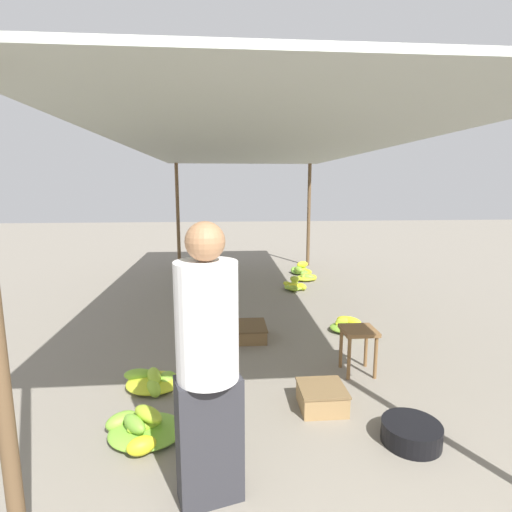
# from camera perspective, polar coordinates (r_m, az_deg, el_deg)

# --- Properties ---
(canopy_post_back_left) EXTENTS (0.08, 0.08, 2.42)m
(canopy_post_back_left) POSITION_cam_1_polar(r_m,az_deg,el_deg) (9.45, -11.09, 5.58)
(canopy_post_back_left) COLOR brown
(canopy_post_back_left) RESTS_ON ground
(canopy_post_back_right) EXTENTS (0.08, 0.08, 2.42)m
(canopy_post_back_right) POSITION_cam_1_polar(r_m,az_deg,el_deg) (9.61, 7.55, 5.75)
(canopy_post_back_right) COLOR brown
(canopy_post_back_right) RESTS_ON ground
(canopy_tarp) EXTENTS (3.48, 7.95, 0.04)m
(canopy_tarp) POSITION_cam_1_polar(r_m,az_deg,el_deg) (5.64, 0.35, 15.39)
(canopy_tarp) COLOR #9EA399
(canopy_tarp) RESTS_ON canopy_post_front_left
(vendor_foreground) EXTENTS (0.45, 0.45, 1.72)m
(vendor_foreground) POSITION_cam_1_polar(r_m,az_deg,el_deg) (2.42, -6.91, -14.89)
(vendor_foreground) COLOR #2D2D33
(vendor_foreground) RESTS_ON ground
(stool) EXTENTS (0.34, 0.34, 0.48)m
(stool) POSITION_cam_1_polar(r_m,az_deg,el_deg) (4.28, 14.43, -11.25)
(stool) COLOR brown
(stool) RESTS_ON ground
(basin_black) EXTENTS (0.44, 0.44, 0.16)m
(basin_black) POSITION_cam_1_polar(r_m,az_deg,el_deg) (3.48, 21.29, -22.48)
(basin_black) COLOR black
(basin_black) RESTS_ON ground
(banana_pile_left_0) EXTENTS (0.65, 0.59, 0.26)m
(banana_pile_left_0) POSITION_cam_1_polar(r_m,az_deg,el_deg) (3.43, -15.92, -22.64)
(banana_pile_left_0) COLOR #A7C72E
(banana_pile_left_0) RESTS_ON ground
(banana_pile_left_1) EXTENTS (0.57, 0.52, 0.18)m
(banana_pile_left_1) POSITION_cam_1_polar(r_m,az_deg,el_deg) (4.12, -14.43, -16.87)
(banana_pile_left_1) COLOR #90BE32
(banana_pile_left_1) RESTS_ON ground
(banana_pile_left_2) EXTENTS (0.57, 0.52, 0.17)m
(banana_pile_left_2) POSITION_cam_1_polar(r_m,az_deg,el_deg) (7.39, -8.82, -4.54)
(banana_pile_left_2) COLOR #ACC92D
(banana_pile_left_2) RESTS_ON ground
(banana_pile_left_3) EXTENTS (0.55, 0.62, 0.33)m
(banana_pile_left_3) POSITION_cam_1_polar(r_m,az_deg,el_deg) (8.87, -9.45, -1.95)
(banana_pile_left_3) COLOR #76B337
(banana_pile_left_3) RESTS_ON ground
(banana_pile_right_0) EXTENTS (0.47, 0.47, 0.20)m
(banana_pile_right_0) POSITION_cam_1_polar(r_m,az_deg,el_deg) (5.49, 13.16, -9.74)
(banana_pile_right_0) COLOR #C9D528
(banana_pile_right_0) RESTS_ON ground
(banana_pile_right_1) EXTENTS (0.49, 0.41, 0.16)m
(banana_pile_right_1) POSITION_cam_1_polar(r_m,az_deg,el_deg) (8.21, 7.26, -3.03)
(banana_pile_right_1) COLOR #7EB736
(banana_pile_right_1) RESTS_ON ground
(banana_pile_right_2) EXTENTS (0.46, 0.51, 0.26)m
(banana_pile_right_2) POSITION_cam_1_polar(r_m,az_deg,el_deg) (7.43, 5.51, -4.24)
(banana_pile_right_2) COLOR #AECA2D
(banana_pile_right_2) RESTS_ON ground
(banana_pile_right_3) EXTENTS (0.50, 0.51, 0.28)m
(banana_pile_right_3) POSITION_cam_1_polar(r_m,az_deg,el_deg) (8.79, 6.42, -2.01)
(banana_pile_right_3) COLOR yellow
(banana_pile_right_3) RESTS_ON ground
(crate_near) EXTENTS (0.54, 0.54, 0.18)m
(crate_near) POSITION_cam_1_polar(r_m,az_deg,el_deg) (5.14, -1.62, -10.73)
(crate_near) COLOR brown
(crate_near) RESTS_ON ground
(crate_mid) EXTENTS (0.40, 0.40, 0.20)m
(crate_mid) POSITION_cam_1_polar(r_m,az_deg,el_deg) (3.71, 9.39, -19.29)
(crate_mid) COLOR #9E7A4C
(crate_mid) RESTS_ON ground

